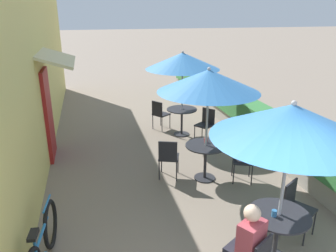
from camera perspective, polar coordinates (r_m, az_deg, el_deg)
The scene contains 17 objects.
cafe_facade_wall at distance 8.40m, azimuth -21.63°, elevation 9.63°, with size 0.98×13.45×4.20m.
planter_hedge at distance 9.68m, azimuth 12.39°, elevation 2.25°, with size 0.60×12.45×1.01m.
patio_table_near at distance 4.90m, azimuth 18.55°, elevation -16.19°, with size 0.83×0.83×0.76m.
patio_umbrella_near at distance 4.23m, azimuth 20.73°, elevation 0.75°, with size 1.98×1.98×2.34m.
seated_patron_near_left at distance 4.28m, azimuth 13.49°, elevation -19.45°, with size 0.48×0.51×1.25m.
cafe_chair_near_right at distance 5.54m, azimuth 21.35°, elevation -12.65°, with size 0.55×0.55×0.87m.
coffee_cup_near at distance 4.71m, azimuth 18.01°, elevation -14.25°, with size 0.07×0.07×0.09m.
patio_table_mid at distance 6.77m, azimuth 6.55°, elevation -4.79°, with size 0.83×0.83×0.76m.
patio_umbrella_mid at distance 6.30m, azimuth 7.08°, elevation 7.80°, with size 1.98×1.98×2.34m.
cafe_chair_mid_left at distance 6.91m, azimuth 12.85°, elevation -5.13°, with size 0.51×0.51×0.87m.
cafe_chair_mid_right at distance 6.76m, azimuth 0.07°, elevation -5.18°, with size 0.51×0.51×0.87m.
coffee_cup_mid at distance 6.81m, azimuth 6.61°, elevation -2.48°, with size 0.07×0.07×0.09m.
patio_table_far at distance 9.13m, azimuth 2.42°, elevation 1.85°, with size 0.83×0.83×0.76m.
patio_umbrella_far at distance 8.79m, azimuth 2.56°, elevation 11.26°, with size 1.98×1.98×2.34m.
cafe_chair_far_left at distance 8.79m, azimuth 6.63°, elevation 0.67°, with size 0.56×0.56×0.87m.
cafe_chair_far_right at distance 9.55m, azimuth -1.48°, elevation 2.34°, with size 0.56×0.56×0.87m.
bicycle_leaning at distance 4.92m, azimuth -21.01°, elevation -19.12°, with size 0.24×1.76×0.82m.
Camera 1 is at (-1.44, -1.64, 3.35)m, focal length 35.00 mm.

